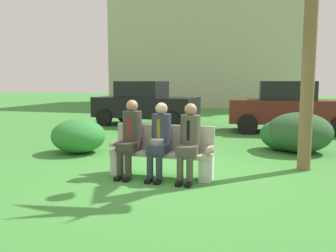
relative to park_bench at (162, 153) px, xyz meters
name	(u,v)px	position (x,y,z in m)	size (l,w,h in m)	color
ground_plane	(174,175)	(0.19, 0.10, -0.42)	(80.00, 80.00, 0.00)	#3E8637
park_bench	(162,153)	(0.00, 0.00, 0.00)	(1.80, 0.44, 0.90)	#B7AD9E
seated_man_left	(131,134)	(-0.55, -0.12, 0.33)	(0.34, 0.72, 1.34)	#38332D
seated_man_middle	(160,137)	(0.00, -0.13, 0.31)	(0.34, 0.72, 1.30)	#2D3342
seated_man_right	(189,138)	(0.51, -0.12, 0.31)	(0.34, 0.72, 1.30)	#4C473D
shrub_near_bench	(286,135)	(2.17, 3.07, -0.03)	(1.24, 1.14, 0.77)	#23662E
shrub_mid_lawn	(299,132)	(2.45, 2.95, 0.05)	(1.51, 1.39, 0.95)	#2C532D
shrub_far_lawn	(78,136)	(-2.51, 1.37, -0.02)	(1.28, 1.17, 0.80)	#2F7E35
parked_car_near	(145,104)	(-2.85, 6.73, 0.42)	(4.01, 1.96, 1.68)	black
parked_car_far	(290,107)	(2.36, 6.33, 0.42)	(4.00, 1.94, 1.68)	#591E19
building_backdrop	(214,42)	(-2.49, 20.26, 4.13)	(13.59, 8.87, 9.05)	#B3B596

